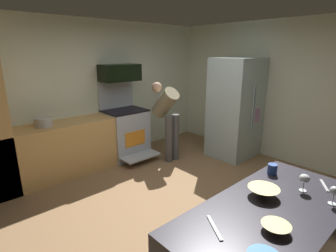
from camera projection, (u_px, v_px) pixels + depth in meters
name	position (u px, v px, depth m)	size (l,w,h in m)	color
ground_plane	(183.00, 203.00, 3.66)	(5.20, 4.80, 0.02)	olive
wall_back	(96.00, 91.00, 4.97)	(5.20, 0.12, 2.60)	silver
wall_right	(278.00, 92.00, 4.94)	(0.12, 4.80, 2.60)	silver
lower_cabinet_run	(61.00, 150.00, 4.36)	(2.40, 0.60, 0.90)	tan
oven_range	(125.00, 132.00, 5.16)	(0.76, 0.97, 1.49)	#AEB7C3
microwave	(120.00, 73.00, 4.91)	(0.74, 0.38, 0.31)	black
refrigerator	(235.00, 108.00, 5.12)	(0.88, 0.79, 1.92)	#ADC3C6
person_cook	(167.00, 115.00, 4.95)	(0.31, 0.65, 1.47)	#4F4F4F
mixing_bowl_small	(263.00, 192.00, 2.12)	(0.25, 0.25, 0.07)	#DCCC7A
mixing_bowl_prep	(276.00, 228.00, 1.71)	(0.19, 0.19, 0.05)	#E0D07C
wine_glass_near	(304.00, 179.00, 2.18)	(0.08, 0.08, 0.15)	silver
wine_glass_mid	(334.00, 192.00, 1.99)	(0.07, 0.07, 0.15)	silver
mug_coffee	(272.00, 169.00, 2.50)	(0.09, 0.09, 0.10)	#2C4993
knife_chef	(214.00, 227.00, 1.75)	(0.26, 0.02, 0.01)	#B7BABF
knife_paring	(324.00, 185.00, 2.29)	(0.22, 0.02, 0.01)	#B7BABF
stock_pot	(43.00, 122.00, 4.08)	(0.26, 0.26, 0.14)	#B9B7B9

